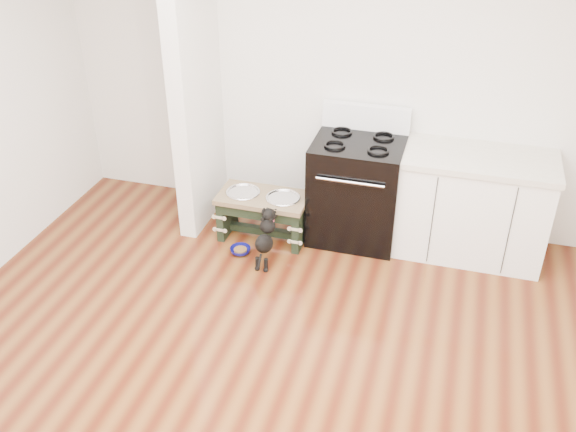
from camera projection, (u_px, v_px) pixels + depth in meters
The scene contains 8 objects.
ground at pixel (250, 405), 4.11m from camera, with size 5.00×5.00×0.00m, color #4A1B0D.
room_shell at pixel (240, 183), 3.26m from camera, with size 5.00×5.00×5.00m.
partition_wall at pixel (195, 78), 5.40m from camera, with size 0.15×0.80×2.70m, color silver.
oven_range at pixel (357, 188), 5.57m from camera, with size 0.76×0.69×1.14m.
cabinet_run at pixel (472, 206), 5.36m from camera, with size 1.24×0.64×0.91m.
dog_feeder at pixel (263, 208), 5.62m from camera, with size 0.78×0.42×0.45m.
puppy at pixel (266, 236), 5.31m from camera, with size 0.14×0.40×0.48m.
floor_bowl at pixel (240, 251), 5.54m from camera, with size 0.19×0.19×0.06m.
Camera 1 is at (1.04, -2.69, 3.18)m, focal length 40.00 mm.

